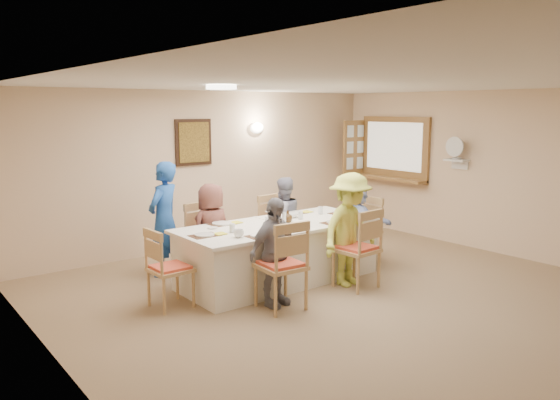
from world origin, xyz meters
TOP-DOWN VIEW (x-y plane):
  - ground at (0.00, 0.00)m, footprint 7.00×7.00m
  - room_walls at (0.00, 0.00)m, footprint 7.00×7.00m
  - wall_picture at (-0.30, 3.46)m, footprint 0.62×0.05m
  - wall_sconce at (0.90, 3.44)m, footprint 0.26×0.09m
  - ceiling_light at (-1.00, 1.50)m, footprint 0.36×0.36m
  - serving_hatch at (3.21, 2.40)m, footprint 0.06×1.50m
  - hatch_sill at (3.09, 2.40)m, footprint 0.30×1.50m
  - shutter_door at (2.95, 3.16)m, footprint 0.55×0.04m
  - fan_shelf at (3.13, 1.05)m, footprint 0.22×0.36m
  - desk_fan at (3.10, 1.05)m, footprint 0.30×0.30m
  - dining_table at (-0.27, 1.32)m, footprint 2.67×1.13m
  - chair_back_left at (-0.87, 2.12)m, footprint 0.54×0.54m
  - chair_back_right at (0.33, 2.12)m, footprint 0.50×0.50m
  - chair_front_left at (-0.87, 0.52)m, footprint 0.53×0.53m
  - chair_front_right at (0.33, 0.52)m, footprint 0.52×0.52m
  - chair_left_end at (-1.82, 1.32)m, footprint 0.46×0.46m
  - chair_right_end at (1.28, 1.32)m, footprint 0.46×0.46m
  - diner_back_left at (-0.87, 2.00)m, footprint 0.73×0.57m
  - diner_back_right at (0.33, 2.00)m, footprint 0.65×0.52m
  - diner_front_left at (-0.87, 0.64)m, footprint 0.83×0.54m
  - diner_front_right at (0.33, 0.64)m, footprint 1.07×0.77m
  - diner_right_end at (1.15, 1.32)m, footprint 1.19×0.53m
  - caregiver at (-1.32, 2.47)m, footprint 0.89×0.87m
  - placemat_fl at (-0.87, 0.90)m, footprint 0.33×0.24m
  - plate_fl at (-0.87, 0.90)m, footprint 0.24×0.24m
  - napkin_fl at (-0.69, 0.85)m, footprint 0.13×0.13m
  - placemat_fr at (0.33, 0.90)m, footprint 0.35×0.26m
  - plate_fr at (0.33, 0.90)m, footprint 0.24×0.24m
  - napkin_fr at (0.51, 0.85)m, footprint 0.15×0.15m
  - placemat_bl at (-0.87, 1.74)m, footprint 0.32×0.24m
  - plate_bl at (-0.87, 1.74)m, footprint 0.25×0.25m
  - napkin_bl at (-0.69, 1.69)m, footprint 0.14×0.14m
  - placemat_br at (0.33, 1.74)m, footprint 0.32×0.24m
  - plate_br at (0.33, 1.74)m, footprint 0.23×0.23m
  - napkin_br at (0.51, 1.69)m, footprint 0.14×0.14m
  - placemat_le at (-1.37, 1.32)m, footprint 0.33×0.25m
  - plate_le at (-1.37, 1.32)m, footprint 0.23×0.23m
  - napkin_le at (-1.19, 1.27)m, footprint 0.14×0.14m
  - placemat_re at (0.85, 1.32)m, footprint 0.34×0.25m
  - plate_re at (0.85, 1.32)m, footprint 0.24×0.24m
  - napkin_re at (1.03, 1.27)m, footprint 0.14×0.14m
  - teacup_a at (-1.11, 1.01)m, footprint 0.13×0.13m
  - teacup_b at (0.15, 1.88)m, footprint 0.16×0.16m
  - bowl_a at (-0.51, 1.05)m, footprint 0.38×0.38m
  - bowl_b at (0.11, 1.54)m, footprint 0.31×0.31m
  - condiment_ketchup at (-0.33, 1.32)m, footprint 0.11×0.11m
  - condiment_brown at (-0.25, 1.40)m, footprint 0.13×0.13m
  - condiment_malt at (-0.13, 1.32)m, footprint 0.15×0.15m
  - drinking_glass at (-0.42, 1.37)m, footprint 0.06×0.06m

SIDE VIEW (x-z plane):
  - ground at x=0.00m, z-range 0.00..0.00m
  - dining_table at x=-0.27m, z-range 0.00..0.76m
  - chair_left_end at x=-1.82m, z-range 0.00..0.93m
  - chair_right_end at x=1.28m, z-range 0.00..0.94m
  - chair_back_right at x=0.33m, z-range 0.00..0.97m
  - chair_back_left at x=-0.87m, z-range 0.00..0.98m
  - chair_front_right at x=0.33m, z-range 0.00..1.02m
  - chair_front_left at x=-0.87m, z-range 0.00..1.03m
  - diner_right_end at x=1.15m, z-range 0.00..1.22m
  - diner_back_right at x=0.33m, z-range 0.00..1.25m
  - diner_front_left at x=-0.87m, z-range 0.00..1.25m
  - diner_back_left at x=-0.87m, z-range 0.00..1.26m
  - diner_front_right at x=0.33m, z-range 0.00..1.44m
  - placemat_fl at x=-0.87m, z-range 0.76..0.77m
  - placemat_fr at x=0.33m, z-range 0.76..0.77m
  - placemat_bl at x=-0.87m, z-range 0.76..0.77m
  - placemat_br at x=0.33m, z-range 0.76..0.77m
  - placemat_le at x=-1.37m, z-range 0.76..0.77m
  - placemat_re at x=0.85m, z-range 0.76..0.77m
  - caregiver at x=-1.32m, z-range 0.00..1.54m
  - napkin_fl at x=-0.69m, z-range 0.77..0.77m
  - napkin_fr at x=0.51m, z-range 0.77..0.77m
  - napkin_bl at x=-0.69m, z-range 0.77..0.77m
  - napkin_br at x=0.51m, z-range 0.77..0.77m
  - napkin_le at x=-1.19m, z-range 0.77..0.77m
  - napkin_re at x=1.03m, z-range 0.77..0.77m
  - plate_fl at x=-0.87m, z-range 0.77..0.78m
  - plate_fr at x=0.33m, z-range 0.77..0.78m
  - plate_bl at x=-0.87m, z-range 0.77..0.78m
  - plate_br at x=0.33m, z-range 0.77..0.78m
  - plate_le at x=-1.37m, z-range 0.77..0.78m
  - plate_re at x=0.85m, z-range 0.77..0.78m
  - bowl_a at x=-0.51m, z-range 0.76..0.81m
  - bowl_b at x=0.11m, z-range 0.76..0.82m
  - teacup_b at x=0.15m, z-range 0.76..0.84m
  - teacup_a at x=-1.11m, z-range 0.76..0.85m
  - drinking_glass at x=-0.42m, z-range 0.77..0.86m
  - condiment_malt at x=-0.13m, z-range 0.76..0.92m
  - condiment_brown at x=-0.25m, z-range 0.76..0.96m
  - condiment_ketchup at x=-0.33m, z-range 0.76..0.98m
  - hatch_sill at x=3.09m, z-range 0.95..1.00m
  - fan_shelf at x=3.13m, z-range 1.39..1.41m
  - serving_hatch at x=3.21m, z-range 0.92..2.08m
  - shutter_door at x=2.95m, z-range 1.00..2.00m
  - room_walls at x=0.00m, z-range -1.99..5.01m
  - desk_fan at x=3.10m, z-range 1.41..1.69m
  - wall_picture at x=-0.30m, z-range 1.34..2.06m
  - wall_sconce at x=0.90m, z-range 1.81..1.99m
  - ceiling_light at x=-1.00m, z-range 2.45..2.50m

